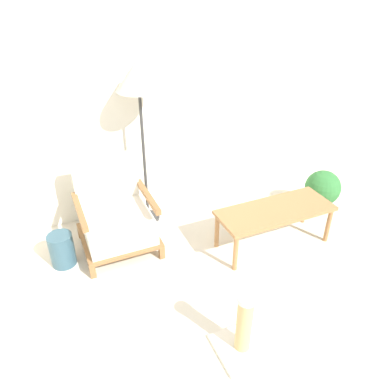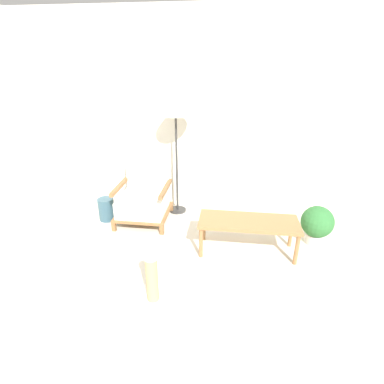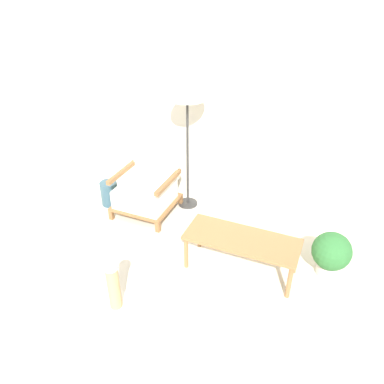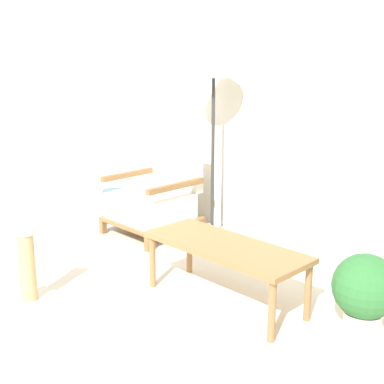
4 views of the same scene
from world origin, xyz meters
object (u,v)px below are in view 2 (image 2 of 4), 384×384
floor_lamp (176,109)px  vase (106,209)px  scratching_post (152,286)px  armchair (144,199)px  coffee_table (248,224)px  potted_plant (317,223)px

floor_lamp → vase: size_ratio=5.29×
floor_lamp → vase: 1.65m
floor_lamp → scratching_post: bearing=-87.0°
floor_lamp → armchair: bearing=-142.3°
coffee_table → potted_plant: (0.82, 0.29, -0.09)m
floor_lamp → coffee_table: size_ratio=1.50×
armchair → scratching_post: (0.50, -1.52, -0.14)m
coffee_table → potted_plant: potted_plant is taller
armchair → vase: (-0.53, -0.07, -0.16)m
floor_lamp → scratching_post: size_ratio=3.22×
floor_lamp → potted_plant: 2.25m
floor_lamp → scratching_post: floor_lamp is taller
potted_plant → scratching_post: (-1.70, -1.21, -0.09)m
scratching_post → coffee_table: bearing=46.5°
floor_lamp → potted_plant: floor_lamp is taller
floor_lamp → coffee_table: (0.97, -0.91, -1.11)m
scratching_post → potted_plant: bearing=35.4°
armchair → coffee_table: 1.50m
vase → scratching_post: size_ratio=0.61×
coffee_table → vase: (-1.91, 0.52, -0.20)m
armchair → scratching_post: armchair is taller
armchair → vase: armchair is taller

